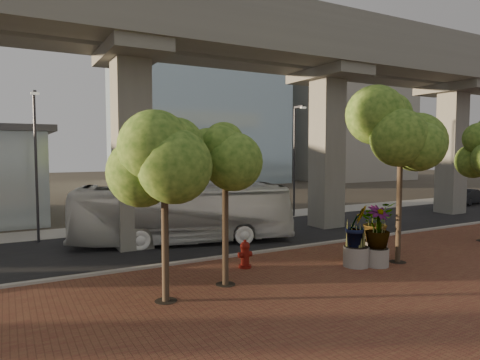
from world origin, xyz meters
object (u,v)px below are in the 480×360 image
transit_bus (183,214)px  parked_car (469,197)px  fire_hydrant (245,254)px  planter_front (376,224)px

transit_bus → parked_car: (27.67, 2.70, -0.86)m
fire_hydrant → planter_front: size_ratio=0.45×
fire_hydrant → planter_front: bearing=-15.6°
transit_bus → fire_hydrant: 5.70m
transit_bus → planter_front: bearing=-124.4°
transit_bus → fire_hydrant: size_ratio=9.83×
transit_bus → parked_car: size_ratio=2.67×
parked_car → planter_front: size_ratio=1.66×
transit_bus → planter_front: transit_bus is taller
planter_front → parked_car: bearing=24.5°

